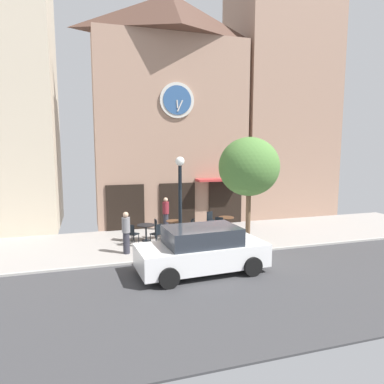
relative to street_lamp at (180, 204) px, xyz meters
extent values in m
cube|color=gray|center=(1.19, 1.77, -1.96)|extent=(26.07, 5.32, 0.05)
cube|color=#38383A|center=(1.19, -4.11, -1.96)|extent=(26.07, 6.43, 0.05)
cube|color=#A8A5A0|center=(1.19, -0.87, -1.90)|extent=(26.07, 0.12, 0.08)
cube|color=#9E7A66|center=(1.03, 5.51, 3.01)|extent=(8.13, 2.16, 9.89)
pyramid|color=#4C3328|center=(1.03, 5.51, 9.04)|extent=(7.32, 3.02, 2.19)
cylinder|color=beige|center=(1.03, 4.37, 4.58)|extent=(1.78, 0.10, 1.78)
cylinder|color=#2D5184|center=(1.03, 4.31, 4.58)|extent=(1.46, 0.04, 1.46)
cube|color=beige|center=(1.02, 4.27, 4.38)|extent=(0.08, 0.03, 0.40)
cube|color=beige|center=(1.16, 4.27, 4.30)|extent=(0.32, 0.03, 0.59)
cube|color=black|center=(-1.68, 4.39, -0.79)|extent=(1.90, 0.10, 2.30)
cube|color=black|center=(1.03, 4.39, -0.79)|extent=(1.90, 0.10, 2.30)
cube|color=black|center=(3.74, 4.39, -0.79)|extent=(1.90, 0.10, 2.30)
cube|color=#B23333|center=(3.31, 4.08, 0.51)|extent=(2.60, 0.90, 0.12)
cube|color=#9E7A66|center=(8.28, 6.74, 5.84)|extent=(5.92, 4.62, 15.54)
cylinder|color=black|center=(0.00, 0.00, -1.76)|extent=(0.32, 0.32, 0.36)
cylinder|color=black|center=(0.00, 0.00, -0.21)|extent=(0.14, 0.14, 3.45)
sphere|color=white|center=(0.00, 0.00, 1.69)|extent=(0.36, 0.36, 0.36)
cylinder|color=brown|center=(2.89, -0.15, -0.69)|extent=(0.20, 0.20, 2.49)
ellipsoid|color=#4C7A38|center=(2.89, -0.15, 1.44)|extent=(2.53, 2.28, 2.41)
cylinder|color=black|center=(-1.04, 2.02, -1.57)|extent=(0.07, 0.07, 0.72)
cylinder|color=black|center=(-1.04, 2.02, -1.92)|extent=(0.40, 0.40, 0.03)
cylinder|color=black|center=(-1.04, 2.02, -1.21)|extent=(0.79, 0.79, 0.03)
cylinder|color=black|center=(0.33, 2.38, -1.56)|extent=(0.07, 0.07, 0.75)
cylinder|color=black|center=(0.33, 2.38, -1.92)|extent=(0.40, 0.40, 0.03)
cylinder|color=brown|center=(0.33, 2.38, -1.19)|extent=(0.72, 0.72, 0.03)
cylinder|color=black|center=(3.05, 2.58, -1.58)|extent=(0.07, 0.07, 0.71)
cylinder|color=black|center=(3.05, 2.58, -1.92)|extent=(0.40, 0.40, 0.03)
cylinder|color=brown|center=(3.05, 2.58, -1.23)|extent=(0.77, 0.77, 0.03)
cube|color=black|center=(2.51, 2.02, -1.49)|extent=(0.56, 0.56, 0.04)
cube|color=black|center=(2.40, 1.87, -1.26)|extent=(0.33, 0.26, 0.45)
cylinder|color=black|center=(2.75, 2.05, -1.71)|extent=(0.03, 0.03, 0.45)
cylinder|color=black|center=(2.47, 2.26, -1.71)|extent=(0.03, 0.03, 0.45)
cylinder|color=black|center=(2.54, 1.78, -1.71)|extent=(0.03, 0.03, 0.45)
cylinder|color=black|center=(2.27, 1.98, -1.71)|extent=(0.03, 0.03, 0.45)
cube|color=black|center=(-1.80, 2.24, -1.49)|extent=(0.53, 0.53, 0.04)
cube|color=black|center=(-1.96, 2.32, -1.26)|extent=(0.19, 0.36, 0.45)
cylinder|color=black|center=(-1.71, 2.02, -1.71)|extent=(0.03, 0.03, 0.45)
cylinder|color=black|center=(-1.57, 2.33, -1.71)|extent=(0.03, 0.03, 0.45)
cylinder|color=black|center=(-2.02, 2.16, -1.71)|extent=(0.03, 0.03, 0.45)
cylinder|color=black|center=(-1.88, 2.47, -1.71)|extent=(0.03, 0.03, 0.45)
cube|color=black|center=(-0.37, 2.26, -1.49)|extent=(0.41, 0.41, 0.04)
cube|color=black|center=(-0.55, 2.25, -1.26)|extent=(0.05, 0.38, 0.45)
cylinder|color=black|center=(-0.20, 2.10, -1.71)|extent=(0.03, 0.03, 0.45)
cylinder|color=black|center=(-0.21, 2.44, -1.71)|extent=(0.03, 0.03, 0.45)
cylinder|color=black|center=(-0.54, 2.08, -1.71)|extent=(0.03, 0.03, 0.45)
cylinder|color=black|center=(-0.55, 2.42, -1.71)|extent=(0.03, 0.03, 0.45)
cube|color=black|center=(-0.71, 1.39, -1.49)|extent=(0.55, 0.55, 0.04)
cube|color=black|center=(-0.61, 1.24, -1.26)|extent=(0.34, 0.23, 0.45)
cylinder|color=black|center=(-0.65, 1.63, -1.71)|extent=(0.03, 0.03, 0.45)
cylinder|color=black|center=(-0.94, 1.45, -1.71)|extent=(0.03, 0.03, 0.45)
cylinder|color=black|center=(-0.48, 1.34, -1.71)|extent=(0.03, 0.03, 0.45)
cylinder|color=black|center=(-0.76, 1.16, -1.71)|extent=(0.03, 0.03, 0.45)
cube|color=black|center=(2.53, 3.18, -1.49)|extent=(0.53, 0.53, 0.04)
cube|color=black|center=(2.46, 3.34, -1.26)|extent=(0.36, 0.20, 0.45)
cylinder|color=black|center=(2.45, 2.95, -1.71)|extent=(0.03, 0.03, 0.45)
cylinder|color=black|center=(2.76, 3.09, -1.71)|extent=(0.03, 0.03, 0.45)
cylinder|color=black|center=(2.31, 3.26, -1.71)|extent=(0.03, 0.03, 0.45)
cylinder|color=black|center=(2.61, 3.40, -1.71)|extent=(0.03, 0.03, 0.45)
cube|color=black|center=(-1.67, 1.66, -1.49)|extent=(0.57, 0.57, 0.04)
cube|color=black|center=(-1.79, 1.53, -1.26)|extent=(0.31, 0.29, 0.45)
cylinder|color=black|center=(-1.43, 1.67, -1.71)|extent=(0.03, 0.03, 0.45)
cylinder|color=black|center=(-1.68, 1.90, -1.71)|extent=(0.03, 0.03, 0.45)
cylinder|color=black|center=(-1.66, 1.42, -1.71)|extent=(0.03, 0.03, 0.45)
cylinder|color=black|center=(-1.91, 1.65, -1.71)|extent=(0.03, 0.03, 0.45)
cube|color=black|center=(0.94, 1.96, -1.49)|extent=(0.56, 0.56, 0.04)
cube|color=black|center=(1.09, 1.85, -1.26)|extent=(0.26, 0.33, 0.45)
cylinder|color=black|center=(0.91, 2.20, -1.71)|extent=(0.03, 0.03, 0.45)
cylinder|color=black|center=(0.71, 1.92, -1.71)|extent=(0.03, 0.03, 0.45)
cylinder|color=black|center=(1.18, 1.99, -1.71)|extent=(0.03, 0.03, 0.45)
cylinder|color=black|center=(0.98, 1.72, -1.71)|extent=(0.03, 0.03, 0.45)
cylinder|color=#2D2D38|center=(0.24, 3.70, -1.51)|extent=(0.31, 0.31, 0.85)
cylinder|color=maroon|center=(0.24, 3.70, -0.79)|extent=(0.38, 0.38, 0.60)
sphere|color=tan|center=(0.24, 3.70, -0.38)|extent=(0.22, 0.22, 0.22)
cylinder|color=#2D2D38|center=(-2.09, 0.42, -1.51)|extent=(0.36, 0.36, 0.85)
cylinder|color=slate|center=(-2.09, 0.42, -0.79)|extent=(0.45, 0.45, 0.60)
sphere|color=tan|center=(-2.09, 0.42, -0.38)|extent=(0.22, 0.22, 0.22)
cube|color=white|center=(0.11, -2.37, -1.34)|extent=(4.40, 2.05, 0.75)
cube|color=#262B33|center=(0.11, -2.37, -0.69)|extent=(2.50, 1.72, 0.60)
cylinder|color=black|center=(1.58, -3.19, -1.62)|extent=(0.65, 0.26, 0.64)
cylinder|color=black|center=(1.47, -1.39, -1.62)|extent=(0.65, 0.26, 0.64)
cylinder|color=black|center=(-1.25, -3.36, -1.62)|extent=(0.65, 0.26, 0.64)
cylinder|color=black|center=(-1.36, -1.56, -1.62)|extent=(0.65, 0.26, 0.64)
camera|label=1|loc=(-3.47, -12.94, 2.26)|focal=32.24mm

